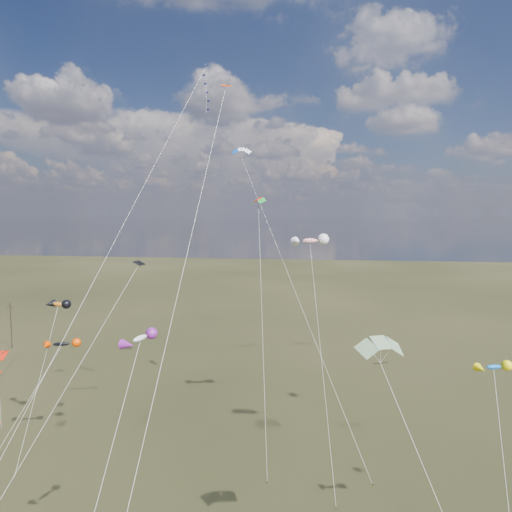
# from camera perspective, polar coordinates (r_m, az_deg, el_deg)

# --- Properties ---
(utility_pole_far) EXTENTS (1.40, 0.20, 8.00)m
(utility_pole_far) POSITION_cam_1_polar(r_m,az_deg,el_deg) (89.24, -28.29, -7.59)
(utility_pole_far) COLOR black
(utility_pole_far) RESTS_ON ground
(diamond_navy_tall) EXTENTS (12.90, 20.84, 36.75)m
(diamond_navy_tall) POSITION_cam_1_polar(r_m,az_deg,el_deg) (42.71, -8.37, 16.53)
(diamond_navy_tall) COLOR #08104E
(diamond_navy_tall) RESTS_ON ground
(diamond_black_mid) EXTENTS (7.34, 15.67, 19.05)m
(diamond_black_mid) POSITION_cam_1_polar(r_m,az_deg,el_deg) (38.67, -19.39, -9.48)
(diamond_black_mid) COLOR black
(diamond_black_mid) RESTS_ON ground
(diamond_orange_center) EXTENTS (3.60, 18.98, 32.48)m
(diamond_orange_center) POSITION_cam_1_polar(r_m,az_deg,el_deg) (27.81, -8.61, 0.43)
(diamond_orange_center) COLOR #D73C05
(diamond_orange_center) RESTS_ON ground
(parafoil_blue_white) EXTENTS (15.81, 19.62, 31.66)m
(parafoil_blue_white) POSITION_cam_1_polar(r_m,az_deg,el_deg) (57.99, -1.75, 13.00)
(parafoil_blue_white) COLOR blue
(parafoil_blue_white) RESTS_ON ground
(parafoil_striped) EXTENTS (7.84, 11.39, 16.44)m
(parafoil_striped) POSITION_cam_1_polar(r_m,az_deg,el_deg) (27.80, 15.39, -10.47)
(parafoil_striped) COLOR gold
(parafoil_striped) RESTS_ON ground
(parafoil_tricolor) EXTENTS (4.19, 17.85, 25.37)m
(parafoil_tricolor) POSITION_cam_1_polar(r_m,az_deg,el_deg) (54.04, 0.32, 6.96)
(parafoil_tricolor) COLOR gold
(parafoil_tricolor) RESTS_ON ground
(novelty_black_orange) EXTENTS (5.77, 7.74, 11.02)m
(novelty_black_orange) POSITION_cam_1_polar(r_m,az_deg,el_deg) (48.67, -23.19, -10.12)
(novelty_black_orange) COLOR black
(novelty_black_orange) RESTS_ON ground
(novelty_orange_black) EXTENTS (2.91, 9.06, 14.46)m
(novelty_orange_black) POSITION_cam_1_polar(r_m,az_deg,el_deg) (50.93, -23.53, -5.59)
(novelty_orange_black) COLOR orange
(novelty_orange_black) RESTS_ON ground
(novelty_white_purple) EXTENTS (2.50, 10.16, 16.32)m
(novelty_white_purple) POSITION_cam_1_polar(r_m,az_deg,el_deg) (27.65, -14.35, -10.16)
(novelty_white_purple) COLOR white
(novelty_white_purple) RESTS_ON ground
(novelty_redwhite_stripe) EXTENTS (4.43, 15.59, 20.95)m
(novelty_redwhite_stripe) POSITION_cam_1_polar(r_m,az_deg,el_deg) (48.78, 6.78, 1.86)
(novelty_redwhite_stripe) COLOR red
(novelty_redwhite_stripe) RESTS_ON ground
(novelty_blue_yellow) EXTENTS (2.16, 7.77, 13.69)m
(novelty_blue_yellow) POSITION_cam_1_polar(r_m,az_deg,el_deg) (33.90, 27.61, -12.36)
(novelty_blue_yellow) COLOR blue
(novelty_blue_yellow) RESTS_ON ground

